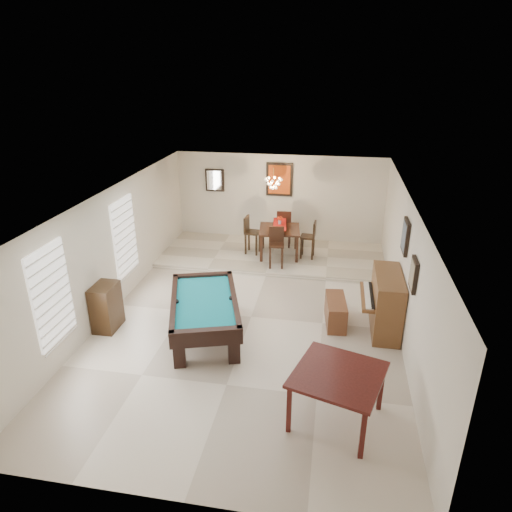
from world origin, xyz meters
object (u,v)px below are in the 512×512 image
(flower_vase, at_px, (280,220))
(dining_chair_west, at_px, (253,235))
(dining_chair_south, at_px, (276,248))
(dining_table, at_px, (279,240))
(piano_bench, at_px, (336,312))
(dining_chair_north, at_px, (284,228))
(apothecary_chest, at_px, (106,307))
(chandelier, at_px, (273,179))
(dining_chair_east, at_px, (308,240))
(pool_table, at_px, (205,318))
(upright_piano, at_px, (379,302))
(square_table, at_px, (337,397))

(flower_vase, bearing_deg, dining_chair_west, 177.93)
(dining_chair_south, bearing_deg, dining_table, 83.60)
(piano_bench, xyz_separation_m, dining_chair_south, (-1.54, 2.35, 0.36))
(flower_vase, bearing_deg, dining_chair_north, 86.43)
(dining_chair_west, bearing_deg, apothecary_chest, 158.39)
(flower_vase, distance_m, chandelier, 1.10)
(dining_table, bearing_deg, dining_chair_north, 86.43)
(dining_table, bearing_deg, dining_chair_east, -1.51)
(dining_table, xyz_separation_m, dining_chair_east, (0.76, -0.02, 0.06))
(dining_chair_south, relative_size, dining_chair_east, 1.02)
(piano_bench, bearing_deg, flower_vase, 116.62)
(dining_chair_north, height_order, chandelier, chandelier)
(apothecary_chest, bearing_deg, dining_table, 54.12)
(dining_table, bearing_deg, pool_table, -103.19)
(piano_bench, distance_m, apothecary_chest, 4.63)
(dining_chair_north, relative_size, chandelier, 1.79)
(chandelier, bearing_deg, piano_bench, -60.89)
(upright_piano, xyz_separation_m, piano_bench, (-0.83, 0.05, -0.33))
(pool_table, relative_size, chandelier, 3.85)
(pool_table, distance_m, dining_table, 4.13)
(pool_table, xyz_separation_m, square_table, (2.55, -1.90, 0.04))
(upright_piano, relative_size, dining_chair_east, 1.41)
(dining_chair_south, bearing_deg, piano_bench, -64.58)
(apothecary_chest, bearing_deg, dining_chair_north, 57.99)
(apothecary_chest, xyz_separation_m, dining_table, (2.96, 4.09, 0.09))
(dining_table, xyz_separation_m, dining_chair_west, (-0.74, 0.03, 0.08))
(dining_chair_east, bearing_deg, dining_chair_north, -132.68)
(square_table, xyz_separation_m, apothecary_chest, (-4.56, 1.83, 0.05))
(pool_table, height_order, flower_vase, flower_vase)
(dining_chair_north, bearing_deg, square_table, 100.25)
(square_table, xyz_separation_m, dining_table, (-1.61, 5.92, 0.14))
(upright_piano, distance_m, apothecary_chest, 5.43)
(flower_vase, bearing_deg, pool_table, -103.19)
(chandelier, bearing_deg, dining_chair_west, 179.90)
(dining_chair_south, height_order, chandelier, chandelier)
(dining_chair_east, xyz_separation_m, chandelier, (-0.95, 0.05, 1.57))
(piano_bench, bearing_deg, chandelier, 119.11)
(pool_table, height_order, dining_chair_north, dining_chair_north)
(dining_chair_south, relative_size, chandelier, 1.71)
(upright_piano, xyz_separation_m, dining_chair_south, (-2.37, 2.40, 0.04))
(pool_table, distance_m, upright_piano, 3.45)
(piano_bench, height_order, flower_vase, flower_vase)
(pool_table, relative_size, upright_piano, 1.62)
(dining_table, height_order, dining_chair_south, dining_chair_south)
(flower_vase, height_order, chandelier, chandelier)
(dining_table, height_order, dining_chair_west, dining_chair_west)
(upright_piano, height_order, dining_chair_east, upright_piano)
(piano_bench, xyz_separation_m, flower_vase, (-1.56, 3.12, 0.84))
(upright_piano, bearing_deg, dining_chair_east, 117.39)
(dining_table, distance_m, flower_vase, 0.55)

